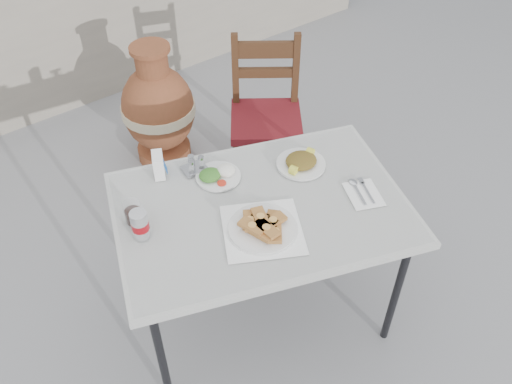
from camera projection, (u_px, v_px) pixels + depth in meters
ground at (246, 339)px, 2.66m from camera, size 80.00×80.00×0.00m
cafe_table at (261, 214)px, 2.31m from camera, size 1.43×1.19×0.75m
pide_plate at (263, 225)px, 2.16m from camera, size 0.43×0.43×0.06m
salad_rice_plate at (218, 174)px, 2.40m from camera, size 0.20×0.20×0.05m
salad_chopped_plate at (301, 162)px, 2.46m from camera, size 0.23×0.23×0.05m
soda_can at (140, 224)px, 2.11m from camera, size 0.07×0.07×0.13m
cola_glass at (133, 213)px, 2.18m from camera, size 0.07×0.07×0.10m
napkin_holder at (159, 165)px, 2.38m from camera, size 0.08×0.10×0.11m
condiment_caddy at (194, 166)px, 2.43m from camera, size 0.11×0.09×0.08m
cutlery_napkin at (362, 192)px, 2.33m from camera, size 0.19×0.21×0.01m
chair at (266, 115)px, 3.21m from camera, size 0.58×0.58×0.93m
terracotta_urn at (158, 109)px, 3.43m from camera, size 0.47×0.47×0.82m
back_wall at (28, 34)px, 3.69m from camera, size 6.00×0.25×1.20m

